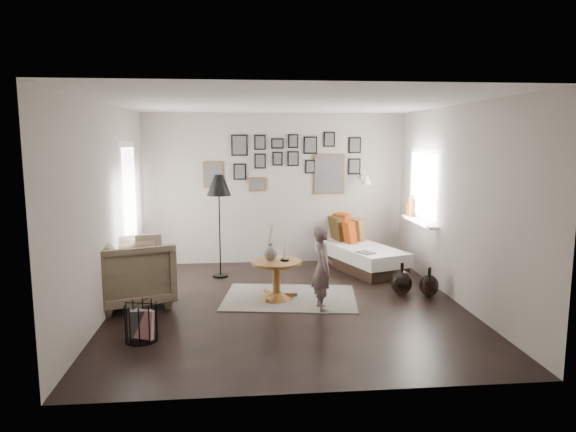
{
  "coord_description": "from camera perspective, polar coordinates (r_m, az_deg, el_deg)",
  "views": [
    {
      "loc": [
        -0.62,
        -6.47,
        2.14
      ],
      "look_at": [
        0.05,
        0.5,
        1.1
      ],
      "focal_mm": 32.0,
      "sensor_mm": 36.0,
      "label": 1
    }
  ],
  "objects": [
    {
      "name": "demijohn_small",
      "position": [
        7.39,
        15.4,
        -7.44
      ],
      "size": [
        0.26,
        0.26,
        0.41
      ],
      "color": "black",
      "rests_on": "ground"
    },
    {
      "name": "ground",
      "position": [
        6.85,
        -0.01,
        -9.77
      ],
      "size": [
        4.8,
        4.8,
        0.0
      ],
      "primitive_type": "plane",
      "color": "black",
      "rests_on": "ground"
    },
    {
      "name": "child",
      "position": [
        6.5,
        3.83,
        -5.83
      ],
      "size": [
        0.29,
        0.42,
        1.08
      ],
      "primitive_type": "imported",
      "rotation": [
        0.0,
        0.0,
        1.66
      ],
      "color": "#6B5555",
      "rests_on": "ground"
    },
    {
      "name": "wall_front",
      "position": [
        4.2,
        3.13,
        -3.11
      ],
      "size": [
        4.5,
        0.0,
        4.5
      ],
      "primitive_type": "plane",
      "rotation": [
        -1.57,
        0.0,
        0.0
      ],
      "color": "#A79B92",
      "rests_on": "ground"
    },
    {
      "name": "pedestal_table",
      "position": [
        6.98,
        -1.29,
        -7.3
      ],
      "size": [
        0.68,
        0.68,
        0.53
      ],
      "rotation": [
        0.0,
        0.0,
        -0.23
      ],
      "color": "brown",
      "rests_on": "ground"
    },
    {
      "name": "floor_lamp",
      "position": [
        8.0,
        -7.68,
        2.99
      ],
      "size": [
        0.38,
        0.38,
        1.61
      ],
      "rotation": [
        0.0,
        0.0,
        0.23
      ],
      "color": "black",
      "rests_on": "ground"
    },
    {
      "name": "window_right",
      "position": [
        8.39,
        14.04,
        -0.09
      ],
      "size": [
        0.15,
        1.32,
        1.3
      ],
      "color": "white",
      "rests_on": "wall_right"
    },
    {
      "name": "wall_right",
      "position": [
        7.13,
        18.3,
        1.25
      ],
      "size": [
        0.0,
        4.8,
        4.8
      ],
      "primitive_type": "plane",
      "rotation": [
        1.57,
        0.0,
        -1.57
      ],
      "color": "#A79B92",
      "rests_on": "ground"
    },
    {
      "name": "gallery_wall",
      "position": [
        8.91,
        0.36,
        5.9
      ],
      "size": [
        2.74,
        0.03,
        1.08
      ],
      "color": "brown",
      "rests_on": "wall_back"
    },
    {
      "name": "magazine_basket",
      "position": [
        5.83,
        -15.98,
        -11.27
      ],
      "size": [
        0.41,
        0.41,
        0.42
      ],
      "rotation": [
        0.0,
        0.0,
        -0.26
      ],
      "color": "black",
      "rests_on": "ground"
    },
    {
      "name": "daybed",
      "position": [
        8.71,
        7.94,
        -4.04
      ],
      "size": [
        1.33,
        1.93,
        0.87
      ],
      "rotation": [
        0.0,
        0.0,
        0.34
      ],
      "color": "black",
      "rests_on": "ground"
    },
    {
      "name": "rug",
      "position": [
        7.1,
        0.21,
        -9.04
      ],
      "size": [
        1.94,
        1.5,
        0.01
      ],
      "primitive_type": "cube",
      "rotation": [
        0.0,
        0.0,
        -0.15
      ],
      "color": "beige",
      "rests_on": "ground"
    },
    {
      "name": "armchair",
      "position": [
        7.01,
        -16.76,
        -5.98
      ],
      "size": [
        1.23,
        1.21,
        0.88
      ],
      "primitive_type": "imported",
      "rotation": [
        0.0,
        0.0,
        1.92
      ],
      "color": "#71624C",
      "rests_on": "ground"
    },
    {
      "name": "wall_back",
      "position": [
        8.93,
        -1.49,
        3.05
      ],
      "size": [
        4.5,
        0.0,
        4.5
      ],
      "primitive_type": "plane",
      "rotation": [
        1.57,
        0.0,
        0.0
      ],
      "color": "#A79B92",
      "rests_on": "ground"
    },
    {
      "name": "vase",
      "position": [
        6.89,
        -1.98,
        -3.78
      ],
      "size": [
        0.19,
        0.19,
        0.49
      ],
      "color": "black",
      "rests_on": "pedestal_table"
    },
    {
      "name": "demijohn_large",
      "position": [
        7.38,
        12.51,
        -7.2
      ],
      "size": [
        0.3,
        0.3,
        0.45
      ],
      "color": "black",
      "rests_on": "ground"
    },
    {
      "name": "wall_sconce",
      "position": [
        8.9,
        8.65,
        3.99
      ],
      "size": [
        0.18,
        0.36,
        0.16
      ],
      "color": "white",
      "rests_on": "wall_back"
    },
    {
      "name": "armchair_cushion",
      "position": [
        7.05,
        -16.7,
        -5.55
      ],
      "size": [
        0.5,
        0.51,
        0.18
      ],
      "primitive_type": "cube",
      "rotation": [
        -0.21,
        0.0,
        0.32
      ],
      "color": "beige",
      "rests_on": "armchair"
    },
    {
      "name": "wall_left",
      "position": [
        6.73,
        -19.47,
        0.78
      ],
      "size": [
        0.0,
        4.8,
        4.8
      ],
      "primitive_type": "plane",
      "rotation": [
        1.57,
        0.0,
        1.57
      ],
      "color": "#A79B92",
      "rests_on": "ground"
    },
    {
      "name": "candles",
      "position": [
        6.89,
        -0.39,
        -4.0
      ],
      "size": [
        0.12,
        0.12,
        0.25
      ],
      "color": "black",
      "rests_on": "pedestal_table"
    },
    {
      "name": "ceiling",
      "position": [
        6.52,
        -0.02,
        12.49
      ],
      "size": [
        4.8,
        4.8,
        0.0
      ],
      "primitive_type": "plane",
      "rotation": [
        3.14,
        0.0,
        0.0
      ],
      "color": "white",
      "rests_on": "wall_back"
    },
    {
      "name": "magazine_on_daybed",
      "position": [
        8.07,
        8.66,
        -4.02
      ],
      "size": [
        0.3,
        0.33,
        0.01
      ],
      "primitive_type": "cube",
      "rotation": [
        0.0,
        0.0,
        0.52
      ],
      "color": "black",
      "rests_on": "daybed"
    },
    {
      "name": "door_left",
      "position": [
        7.91,
        -17.21,
        0.15
      ],
      "size": [
        0.0,
        2.14,
        2.14
      ],
      "color": "white",
      "rests_on": "wall_left"
    }
  ]
}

